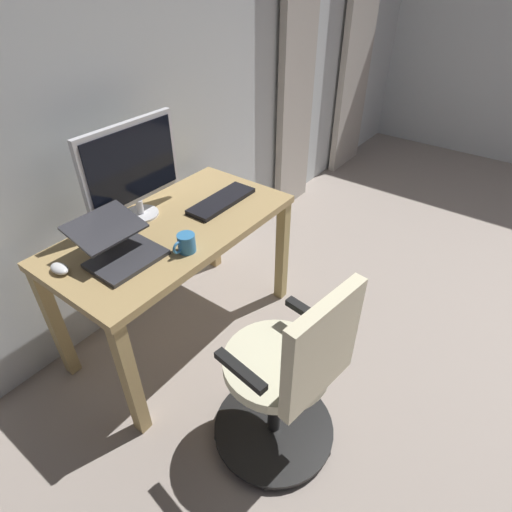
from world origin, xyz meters
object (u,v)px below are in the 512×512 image
object	(u,v)px
mug_tea	(186,243)
computer_monitor	(132,167)
desk	(175,243)
computer_mouse	(59,269)
computer_keyboard	(222,201)
office_chair	(287,381)
laptop	(119,247)

from	to	relation	value
mug_tea	computer_monitor	bearing A→B (deg)	-102.16
desk	computer_monitor	bearing A→B (deg)	-83.37
computer_mouse	computer_keyboard	bearing A→B (deg)	169.38
office_chair	laptop	bearing A→B (deg)	103.12
office_chair	mug_tea	size ratio (longest dim) A/B	7.76
computer_keyboard	mug_tea	size ratio (longest dim) A/B	3.34
computer_monitor	computer_mouse	bearing A→B (deg)	9.85
computer_keyboard	laptop	world-z (taller)	laptop
desk	computer_keyboard	size ratio (longest dim) A/B	3.02
desk	mug_tea	size ratio (longest dim) A/B	10.07
laptop	office_chair	bearing A→B (deg)	96.06
computer_monitor	mug_tea	xyz separation A→B (m)	(0.09, 0.42, -0.22)
office_chair	laptop	size ratio (longest dim) A/B	2.77
computer_mouse	mug_tea	size ratio (longest dim) A/B	0.80
office_chair	computer_mouse	distance (m)	1.07
office_chair	computer_keyboard	size ratio (longest dim) A/B	2.33
desk	computer_keyboard	world-z (taller)	computer_keyboard
computer_monitor	mug_tea	size ratio (longest dim) A/B	4.42
computer_mouse	mug_tea	bearing A→B (deg)	142.87
computer_monitor	office_chair	bearing A→B (deg)	78.30
laptop	mug_tea	distance (m)	0.29
office_chair	computer_keyboard	xyz separation A→B (m)	(-0.57, -0.82, 0.30)
mug_tea	laptop	bearing A→B (deg)	-44.47
desk	office_chair	world-z (taller)	office_chair
desk	mug_tea	distance (m)	0.29
computer_mouse	computer_monitor	bearing A→B (deg)	-170.15
laptop	mug_tea	bearing A→B (deg)	136.37
computer_keyboard	computer_mouse	world-z (taller)	computer_mouse
computer_monitor	laptop	xyz separation A→B (m)	(0.30, 0.21, -0.21)
computer_monitor	laptop	distance (m)	0.43
computer_monitor	computer_keyboard	distance (m)	0.50
desk	computer_monitor	xyz separation A→B (m)	(0.02, -0.21, 0.38)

